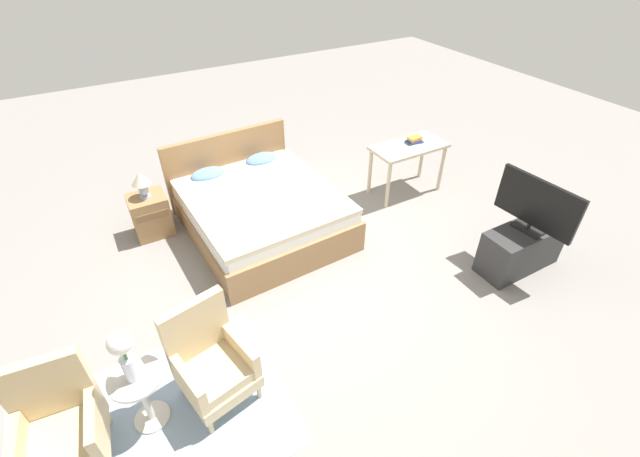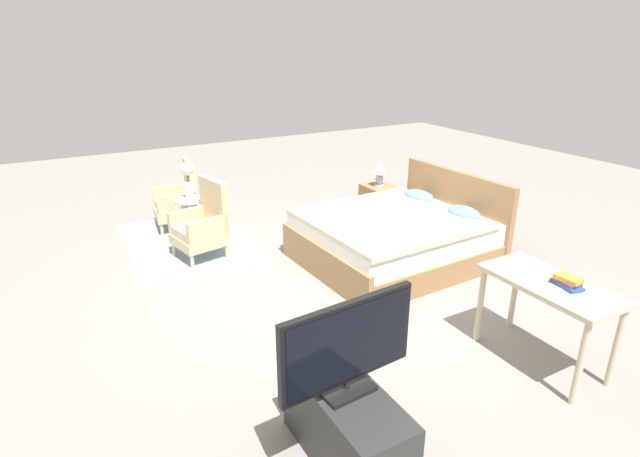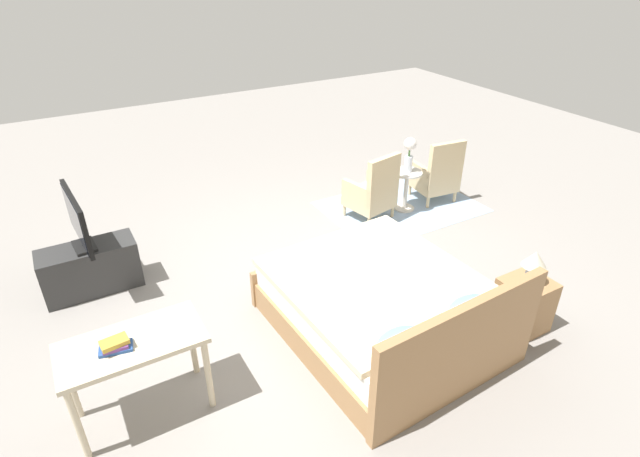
{
  "view_description": "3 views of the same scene",
  "coord_description": "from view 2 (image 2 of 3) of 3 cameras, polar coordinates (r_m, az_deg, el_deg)",
  "views": [
    {
      "loc": [
        -1.69,
        -3.14,
        3.33
      ],
      "look_at": [
        0.09,
        -0.0,
        0.59
      ],
      "focal_mm": 24.0,
      "sensor_mm": 36.0,
      "label": 1
    },
    {
      "loc": [
        4.12,
        -2.36,
        2.49
      ],
      "look_at": [
        0.13,
        -0.14,
        0.73
      ],
      "focal_mm": 28.0,
      "sensor_mm": 36.0,
      "label": 2
    },
    {
      "loc": [
        2.15,
        3.93,
        3.24
      ],
      "look_at": [
        -0.05,
        0.09,
        0.7
      ],
      "focal_mm": 28.0,
      "sensor_mm": 36.0,
      "label": 3
    }
  ],
  "objects": [
    {
      "name": "ground_plane",
      "position": [
        5.37,
        0.66,
        -6.6
      ],
      "size": [
        16.0,
        16.0,
        0.0
      ],
      "primitive_type": "plane",
      "color": "gray"
    },
    {
      "name": "floor_rug",
      "position": [
        6.73,
        -14.79,
        -1.36
      ],
      "size": [
        2.1,
        1.5,
        0.01
      ],
      "color": "#8EA8C6",
      "rests_on": "ground_plane"
    },
    {
      "name": "bed",
      "position": [
        5.92,
        8.78,
        -0.94
      ],
      "size": [
        1.81,
        2.1,
        0.96
      ],
      "color": "#997047",
      "rests_on": "ground_plane"
    },
    {
      "name": "armchair_by_window_left",
      "position": [
        7.12,
        -15.78,
        3.05
      ],
      "size": [
        0.59,
        0.59,
        0.92
      ],
      "color": "#CCB284",
      "rests_on": "floor_rug"
    },
    {
      "name": "armchair_by_window_right",
      "position": [
        6.11,
        -13.24,
        0.29
      ],
      "size": [
        0.64,
        0.64,
        0.92
      ],
      "color": "#CCB284",
      "rests_on": "floor_rug"
    },
    {
      "name": "side_table",
      "position": [
        6.62,
        -14.46,
        1.58
      ],
      "size": [
        0.4,
        0.4,
        0.57
      ],
      "color": "beige",
      "rests_on": "ground_plane"
    },
    {
      "name": "flower_vase",
      "position": [
        6.47,
        -14.86,
        5.79
      ],
      "size": [
        0.17,
        0.17,
        0.48
      ],
      "color": "silver",
      "rests_on": "side_table"
    },
    {
      "name": "nightstand",
      "position": [
        7.16,
        6.67,
        2.84
      ],
      "size": [
        0.44,
        0.41,
        0.53
      ],
      "color": "#997047",
      "rests_on": "ground_plane"
    },
    {
      "name": "table_lamp",
      "position": [
        7.03,
        6.84,
        6.57
      ],
      "size": [
        0.22,
        0.22,
        0.33
      ],
      "color": "#9EADC6",
      "rests_on": "nightstand"
    },
    {
      "name": "tv_stand",
      "position": [
        3.29,
        2.96,
        -21.58
      ],
      "size": [
        0.96,
        0.4,
        0.52
      ],
      "color": "#2D2D2D",
      "rests_on": "ground_plane"
    },
    {
      "name": "tv_flatscreen",
      "position": [
        2.93,
        3.21,
        -13.29
      ],
      "size": [
        0.22,
        0.9,
        0.6
      ],
      "color": "black",
      "rests_on": "tv_stand"
    },
    {
      "name": "vanity_desk",
      "position": [
        4.3,
        24.7,
        -6.83
      ],
      "size": [
        1.04,
        0.52,
        0.73
      ],
      "color": "beige",
      "rests_on": "ground_plane"
    },
    {
      "name": "book_stack",
      "position": [
        4.22,
        26.45,
        -5.47
      ],
      "size": [
        0.25,
        0.17,
        0.09
      ],
      "color": "#284C8E",
      "rests_on": "vanity_desk"
    }
  ]
}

